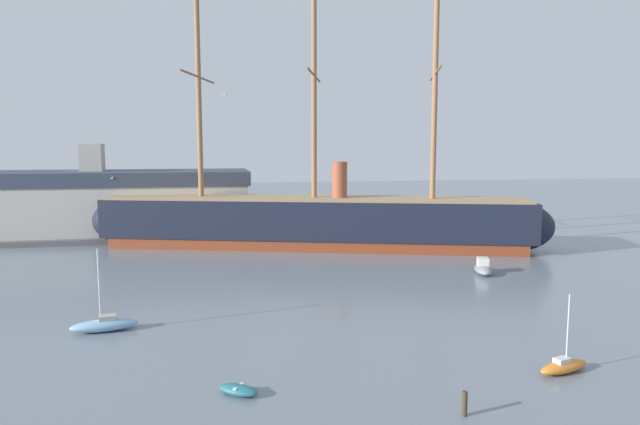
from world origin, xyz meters
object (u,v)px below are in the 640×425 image
at_px(dinghy_distant_centre, 295,234).
at_px(tall_ship, 314,221).
at_px(sailboat_mid_left, 105,324).
at_px(dockside_warehouse_left, 107,204).
at_px(sailboat_foreground_right, 564,366).
at_px(mooring_piling_left_pair, 465,404).
at_px(seagull_in_flight, 227,94).
at_px(sailboat_far_right, 508,241).
at_px(motorboat_alongside_stern, 483,268).
at_px(dinghy_foreground_left, 239,390).

bearing_deg(dinghy_distant_centre, tall_ship, -82.32).
relative_size(sailboat_mid_left, dockside_warehouse_left, 0.13).
bearing_deg(tall_ship, dinghy_distant_centre, 97.68).
height_order(sailboat_foreground_right, mooring_piling_left_pair, sailboat_foreground_right).
height_order(tall_ship, seagull_in_flight, tall_ship).
bearing_deg(sailboat_far_right, dinghy_distant_centre, 157.19).
distance_m(motorboat_alongside_stern, seagull_in_flight, 32.54).
distance_m(sailboat_foreground_right, sailboat_mid_left, 31.71).
bearing_deg(mooring_piling_left_pair, sailboat_far_right, 57.56).
bearing_deg(dinghy_distant_centre, motorboat_alongside_stern, -60.69).
bearing_deg(seagull_in_flight, sailboat_far_right, 25.77).
bearing_deg(sailboat_mid_left, sailboat_foreground_right, -24.87).
bearing_deg(sailboat_foreground_right, dockside_warehouse_left, 121.35).
distance_m(dinghy_distant_centre, dockside_warehouse_left, 29.43).
relative_size(dinghy_foreground_left, motorboat_alongside_stern, 0.57).
distance_m(dinghy_foreground_left, seagull_in_flight, 28.36).
height_order(sailboat_mid_left, dockside_warehouse_left, dockside_warehouse_left).
height_order(sailboat_foreground_right, dinghy_distant_centre, sailboat_foreground_right).
distance_m(tall_ship, seagull_in_flight, 29.06).
bearing_deg(dinghy_distant_centre, sailboat_far_right, -22.81).
height_order(tall_ship, sailboat_foreground_right, tall_ship).
distance_m(sailboat_mid_left, dinghy_distant_centre, 45.57).
bearing_deg(dinghy_foreground_left, seagull_in_flight, 89.24).
xyz_separation_m(sailboat_mid_left, dockside_warehouse_left, (-7.99, 46.99, 4.46)).
height_order(mooring_piling_left_pair, seagull_in_flight, seagull_in_flight).
bearing_deg(dinghy_distant_centre, dinghy_foreground_left, -101.80).
bearing_deg(sailboat_foreground_right, mooring_piling_left_pair, -155.29).
relative_size(sailboat_mid_left, mooring_piling_left_pair, 4.85).
height_order(sailboat_mid_left, sailboat_far_right, sailboat_mid_left).
distance_m(dinghy_foreground_left, sailboat_foreground_right, 19.53).
height_order(sailboat_foreground_right, dockside_warehouse_left, dockside_warehouse_left).
bearing_deg(sailboat_mid_left, tall_ship, 55.15).
bearing_deg(mooring_piling_left_pair, motorboat_alongside_stern, 60.65).
xyz_separation_m(tall_ship, sailboat_foreground_right, (7.08, -44.48, -3.23)).
relative_size(dinghy_foreground_left, dockside_warehouse_left, 0.05).
relative_size(dinghy_foreground_left, sailboat_mid_left, 0.41).
distance_m(dinghy_foreground_left, motorboat_alongside_stern, 36.64).
relative_size(dinghy_distant_centre, mooring_piling_left_pair, 2.25).
bearing_deg(tall_ship, sailboat_mid_left, -124.85).
relative_size(tall_ship, mooring_piling_left_pair, 52.35).
relative_size(sailboat_mid_left, seagull_in_flight, 6.64).
bearing_deg(motorboat_alongside_stern, dinghy_foreground_left, -138.45).
distance_m(sailboat_foreground_right, dockside_warehouse_left, 70.79).
height_order(sailboat_mid_left, motorboat_alongside_stern, sailboat_mid_left).
xyz_separation_m(sailboat_foreground_right, motorboat_alongside_stern, (7.91, 25.07, 0.20)).
height_order(dinghy_distant_centre, mooring_piling_left_pair, mooring_piling_left_pair).
relative_size(dinghy_foreground_left, seagull_in_flight, 2.70).
relative_size(tall_ship, dinghy_foreground_left, 26.49).
distance_m(dinghy_distant_centre, seagull_in_flight, 37.89).
distance_m(dinghy_foreground_left, sailboat_mid_left, 15.61).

